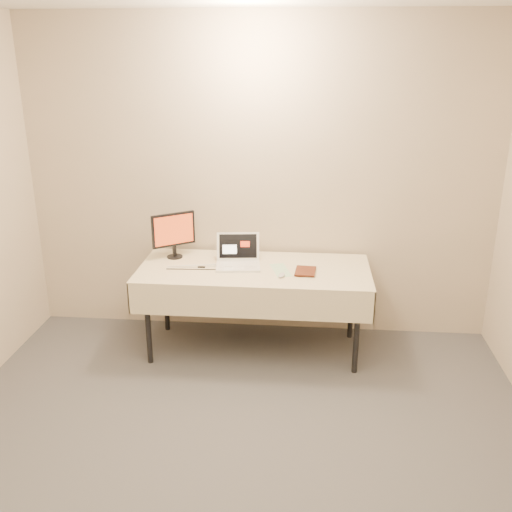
# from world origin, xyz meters

# --- Properties ---
(back_wall) EXTENTS (4.00, 0.10, 2.70)m
(back_wall) POSITION_xyz_m (0.00, 2.50, 1.35)
(back_wall) COLOR beige
(back_wall) RESTS_ON ground
(table) EXTENTS (1.86, 0.81, 0.74)m
(table) POSITION_xyz_m (0.00, 2.05, 0.68)
(table) COLOR black
(table) RESTS_ON ground
(laptop) EXTENTS (0.39, 0.38, 0.23)m
(laptop) POSITION_xyz_m (-0.14, 2.11, 0.80)
(laptop) COLOR white
(laptop) RESTS_ON table
(monitor) EXTENTS (0.32, 0.23, 0.39)m
(monitor) POSITION_xyz_m (-0.69, 2.23, 0.96)
(monitor) COLOR black
(monitor) RESTS_ON table
(book) EXTENTS (0.16, 0.03, 0.21)m
(book) POSITION_xyz_m (0.33, 1.98, 0.84)
(book) COLOR maroon
(book) RESTS_ON table
(alarm_clock) EXTENTS (0.12, 0.07, 0.05)m
(alarm_clock) POSITION_xyz_m (-0.28, 2.31, 0.76)
(alarm_clock) COLOR black
(alarm_clock) RESTS_ON table
(clicker) EXTENTS (0.07, 0.11, 0.02)m
(clicker) POSITION_xyz_m (0.23, 1.88, 0.75)
(clicker) COLOR silver
(clicker) RESTS_ON table
(paper_form) EXTENTS (0.20, 0.32, 0.00)m
(paper_form) POSITION_xyz_m (0.22, 2.01, 0.74)
(paper_form) COLOR #B2E0B3
(paper_form) RESTS_ON table
(usb_dongle) EXTENTS (0.06, 0.02, 0.01)m
(usb_dongle) POSITION_xyz_m (-0.42, 2.01, 0.74)
(usb_dongle) COLOR black
(usb_dongle) RESTS_ON table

